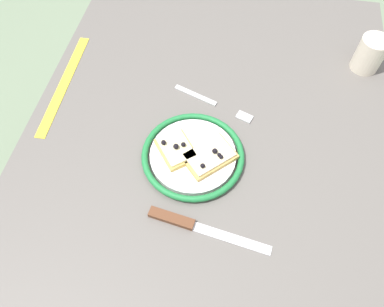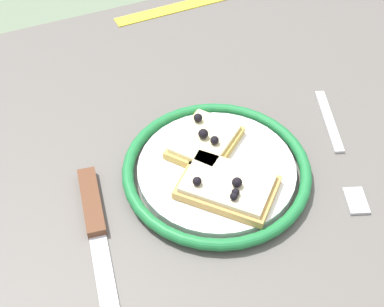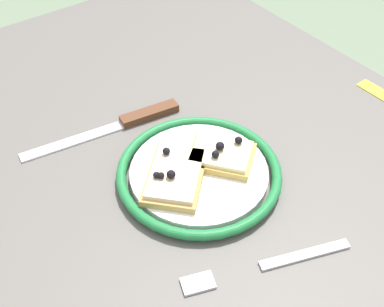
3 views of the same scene
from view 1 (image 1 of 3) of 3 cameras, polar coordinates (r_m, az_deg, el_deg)
name	(u,v)px [view 1 (image 1 of 3)]	position (r m, az deg, el deg)	size (l,w,h in m)	color
ground_plane	(201,245)	(1.44, 1.41, -14.13)	(6.00, 6.00, 0.00)	slate
dining_table	(207,163)	(0.86, 2.28, -1.57)	(1.14, 0.82, 0.71)	#5B5651
plate	(193,155)	(0.77, 0.14, -0.28)	(0.22, 0.22, 0.02)	white
pizza_slice_near	(176,149)	(0.76, -2.50, 0.75)	(0.11, 0.10, 0.03)	tan
pizza_slice_far	(209,156)	(0.75, 2.75, -0.42)	(0.12, 0.12, 0.03)	tan
knife	(188,224)	(0.71, -0.68, -10.90)	(0.05, 0.24, 0.01)	silver
fork	(213,103)	(0.86, 3.37, 7.85)	(0.08, 0.19, 0.00)	#B8B8B8
cup	(370,54)	(1.01, 26.02, 13.79)	(0.07, 0.07, 0.09)	beige
measuring_tape	(64,83)	(0.95, -19.32, 10.28)	(0.32, 0.02, 0.00)	yellow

